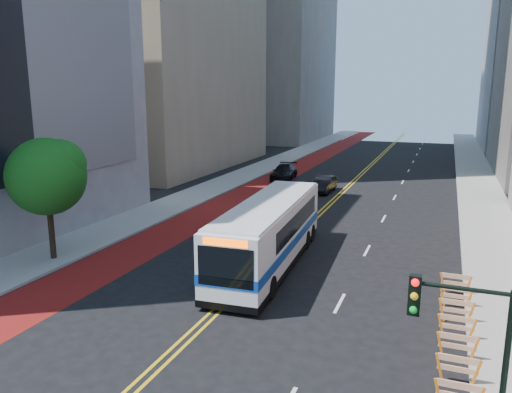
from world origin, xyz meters
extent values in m
plane|color=black|center=(0.00, 0.00, 0.00)|extent=(160.00, 160.00, 0.00)
cube|color=gray|center=(-12.00, 30.00, 0.07)|extent=(4.00, 140.00, 0.15)
cube|color=gray|center=(12.00, 30.00, 0.07)|extent=(4.00, 140.00, 0.15)
cube|color=#5F100D|center=(-8.10, 30.00, 0.00)|extent=(3.60, 140.00, 0.01)
cube|color=gold|center=(-0.18, 30.00, 0.00)|extent=(0.14, 140.00, 0.01)
cube|color=gold|center=(0.18, 30.00, 0.00)|extent=(0.14, 140.00, 0.01)
cube|color=silver|center=(4.80, 6.00, 0.01)|extent=(0.14, 2.20, 0.01)
cube|color=silver|center=(4.80, 14.00, 0.01)|extent=(0.14, 2.20, 0.01)
cube|color=silver|center=(4.80, 22.00, 0.01)|extent=(0.14, 2.20, 0.01)
cube|color=silver|center=(4.80, 30.00, 0.01)|extent=(0.14, 2.20, 0.01)
cube|color=silver|center=(4.80, 38.00, 0.01)|extent=(0.14, 2.20, 0.01)
cube|color=silver|center=(4.80, 46.00, 0.01)|extent=(0.14, 2.20, 0.01)
cube|color=silver|center=(4.80, 54.00, 0.01)|extent=(0.14, 2.20, 0.01)
cube|color=silver|center=(4.80, 62.00, 0.01)|extent=(0.14, 2.20, 0.01)
cube|color=silver|center=(4.80, 70.00, 0.01)|extent=(0.14, 2.20, 0.01)
cube|color=silver|center=(4.80, 78.00, 0.01)|extent=(0.14, 2.20, 0.01)
cube|color=silver|center=(4.80, 86.00, 0.01)|extent=(0.14, 2.20, 0.01)
cube|color=orange|center=(9.60, -0.45, 0.90)|extent=(1.25, 0.05, 0.22)
cube|color=orange|center=(9.05, 1.10, 0.50)|extent=(0.32, 0.06, 0.99)
cube|color=orange|center=(10.15, 1.10, 0.50)|extent=(0.32, 0.06, 0.99)
cube|color=orange|center=(9.60, 1.10, 0.90)|extent=(1.25, 0.05, 0.22)
cube|color=orange|center=(9.60, 1.10, 0.55)|extent=(1.25, 0.05, 0.18)
cube|color=orange|center=(9.05, 2.65, 0.50)|extent=(0.32, 0.06, 0.99)
cube|color=orange|center=(10.15, 2.65, 0.50)|extent=(0.32, 0.06, 0.99)
cube|color=orange|center=(9.60, 2.65, 0.90)|extent=(1.25, 0.05, 0.22)
cube|color=orange|center=(9.60, 2.65, 0.55)|extent=(1.25, 0.05, 0.18)
cube|color=orange|center=(9.05, 4.20, 0.50)|extent=(0.32, 0.06, 0.99)
cube|color=orange|center=(10.15, 4.20, 0.50)|extent=(0.32, 0.06, 0.99)
cube|color=orange|center=(9.60, 4.20, 0.90)|extent=(1.25, 0.05, 0.22)
cube|color=orange|center=(9.60, 4.20, 0.55)|extent=(1.25, 0.05, 0.18)
cube|color=orange|center=(9.05, 5.75, 0.50)|extent=(0.32, 0.06, 0.99)
cube|color=orange|center=(10.15, 5.75, 0.50)|extent=(0.32, 0.06, 0.99)
cube|color=orange|center=(9.60, 5.75, 0.90)|extent=(1.25, 0.05, 0.22)
cube|color=orange|center=(9.60, 5.75, 0.55)|extent=(1.25, 0.05, 0.18)
cube|color=orange|center=(9.05, 7.30, 0.50)|extent=(0.32, 0.06, 0.99)
cube|color=orange|center=(10.15, 7.30, 0.50)|extent=(0.32, 0.06, 0.99)
cube|color=orange|center=(9.60, 7.30, 0.90)|extent=(1.25, 0.05, 0.22)
cube|color=orange|center=(9.60, 7.30, 0.55)|extent=(1.25, 0.05, 0.18)
cube|color=orange|center=(9.05, 8.85, 0.50)|extent=(0.32, 0.06, 0.99)
cube|color=orange|center=(10.15, 8.85, 0.50)|extent=(0.32, 0.06, 0.99)
cube|color=orange|center=(9.60, 8.85, 0.90)|extent=(1.25, 0.05, 0.22)
cube|color=orange|center=(9.60, 8.85, 0.55)|extent=(1.25, 0.05, 0.18)
cylinder|color=black|center=(-11.30, 6.00, 1.75)|extent=(0.32, 0.32, 3.20)
sphere|color=#0F4811|center=(-11.30, 6.00, 4.75)|extent=(4.20, 4.20, 4.20)
sphere|color=#0F4811|center=(-10.70, 6.40, 5.35)|extent=(2.80, 2.80, 2.80)
sphere|color=#0F4811|center=(-11.80, 5.70, 5.15)|extent=(2.40, 2.40, 2.40)
cylinder|color=black|center=(9.30, -3.50, 5.05)|extent=(2.00, 0.10, 0.10)
cube|color=black|center=(8.30, -3.50, 4.75)|extent=(0.28, 0.22, 0.95)
sphere|color=red|center=(8.30, -3.64, 5.10)|extent=(0.18, 0.18, 0.18)
sphere|color=yellow|center=(8.30, -3.64, 4.77)|extent=(0.18, 0.18, 0.18)
sphere|color=#0CA526|center=(8.30, -3.64, 4.44)|extent=(0.18, 0.18, 0.18)
cube|color=white|center=(0.21, 9.46, 1.91)|extent=(3.54, 13.04, 3.06)
cube|color=#0F3B96|center=(0.21, 9.46, 1.45)|extent=(3.58, 13.09, 0.48)
cube|color=black|center=(0.16, 10.32, 2.42)|extent=(3.37, 9.18, 1.02)
cube|color=black|center=(0.58, 3.05, 2.15)|extent=(2.46, 0.25, 1.72)
cube|color=black|center=(-0.16, 15.87, 2.37)|extent=(2.24, 0.24, 1.08)
cube|color=#FF5905|center=(0.59, 3.04, 3.23)|extent=(1.96, 0.20, 0.32)
cube|color=white|center=(0.21, 9.46, 3.49)|extent=(3.36, 12.39, 0.13)
cube|color=black|center=(0.21, 9.46, 0.38)|extent=(3.57, 13.08, 0.32)
cylinder|color=black|center=(-0.81, 5.26, 0.54)|extent=(0.38, 1.09, 1.08)
cylinder|color=black|center=(1.72, 5.41, 0.54)|extent=(0.38, 1.09, 1.08)
cylinder|color=black|center=(-1.26, 12.99, 0.54)|extent=(0.38, 1.09, 1.08)
cylinder|color=black|center=(1.27, 13.14, 0.54)|extent=(0.38, 1.09, 1.08)
cylinder|color=black|center=(-1.35, 14.54, 0.54)|extent=(0.38, 1.09, 1.08)
cylinder|color=black|center=(1.18, 14.69, 0.54)|extent=(0.38, 1.09, 1.08)
imported|color=black|center=(-4.85, 26.28, 0.76)|extent=(2.76, 4.74, 1.52)
imported|color=black|center=(-1.64, 30.14, 0.73)|extent=(1.64, 4.46, 1.46)
imported|color=black|center=(-7.12, 35.07, 0.79)|extent=(2.82, 5.65, 1.58)
camera|label=1|loc=(8.71, -14.73, 9.32)|focal=35.00mm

